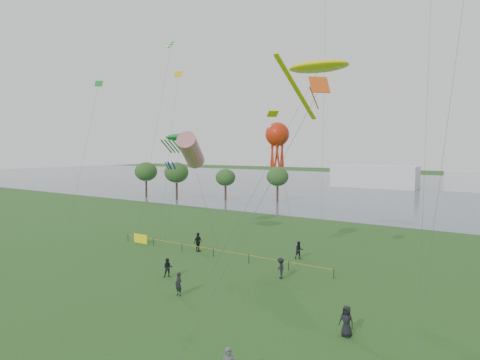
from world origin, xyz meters
The scene contains 17 objects.
ground_plane centered at (0.00, 0.00, 0.00)m, with size 400.00×400.00×0.00m, color #183E13.
lake centered at (0.00, 100.00, 0.02)m, with size 400.00×120.00×0.08m, color #515E6F.
pavilion_left centered at (-12.00, 95.00, 3.00)m, with size 22.00×8.00×6.00m, color white.
trees centered at (-36.04, 48.79, 5.25)m, with size 32.42×13.33×7.68m.
fence centered at (-12.31, 14.82, 0.55)m, with size 24.07×0.07×1.05m.
spectator_a centered at (-5.60, 7.90, 0.78)m, with size 0.75×0.59×1.55m, color black.
spectator_b centered at (2.19, 12.60, 0.84)m, with size 1.09×0.63×1.69m, color black.
spectator_c centered at (-8.77, 15.65, 0.97)m, with size 1.13×0.47×1.93m, color black.
spectator_d centered at (9.83, 5.70, 0.86)m, with size 0.84×0.55×1.72m, color black.
spectator_f centered at (-2.12, 5.30, 0.82)m, with size 0.60×0.39×1.65m, color black.
spectator_g centered at (1.00, 18.67, 0.84)m, with size 0.82×0.64×1.68m, color black.
kite_stingray centered at (3.37, 16.82, 17.21)m, with size 9.81×10.13×17.70m.
kite_windsock centered at (-10.87, 17.20, 10.21)m, with size 6.08×5.28×12.21m.
kite_creature centered at (-13.74, 18.89, 11.65)m, with size 2.42×6.47×12.11m.
kite_octopus centered at (-0.05, 16.13, 11.58)m, with size 4.69×3.87×12.73m.
kite_delta centered at (5.89, 10.05, 13.90)m, with size 2.07×14.69×15.37m.
small_kites centered at (-2.31, 18.67, 23.51)m, with size 42.03×15.93×10.86m.
Camera 1 is at (16.61, -15.50, 10.32)m, focal length 30.00 mm.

